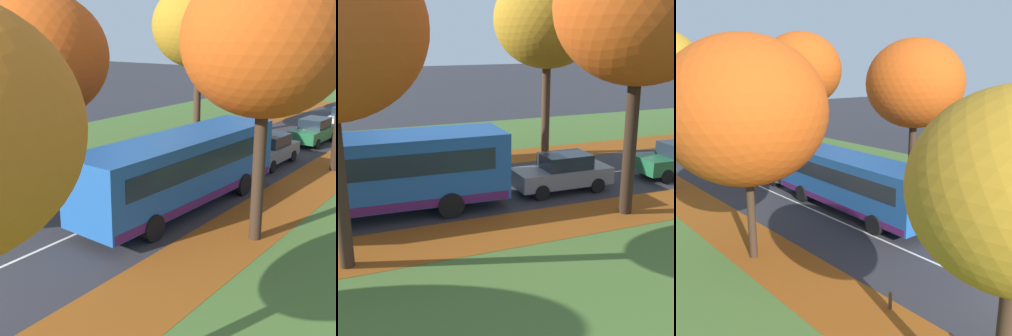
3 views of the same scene
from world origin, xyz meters
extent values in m
cube|color=#8C4714|center=(-4.60, 14.00, 0.01)|extent=(2.80, 60.00, 0.00)
cube|color=#476B2D|center=(9.20, 20.00, 0.00)|extent=(12.00, 90.00, 0.01)
cube|color=#8C4714|center=(4.60, 14.00, 0.01)|extent=(2.80, 60.00, 0.00)
cube|color=silver|center=(0.00, 20.00, 0.00)|extent=(0.12, 80.00, 0.01)
cylinder|color=#382619|center=(-5.13, 8.94, 1.78)|extent=(0.32, 0.32, 3.56)
ellipsoid|color=#C64C14|center=(-5.13, 8.94, 5.89)|extent=(6.21, 6.21, 5.59)
cylinder|color=#382619|center=(5.27, 9.52, 2.33)|extent=(0.42, 0.42, 4.65)
ellipsoid|color=#C64C14|center=(5.27, 9.52, 6.66)|extent=(5.36, 5.36, 4.82)
cylinder|color=black|center=(4.74, 19.58, 2.60)|extent=(0.47, 0.47, 5.20)
ellipsoid|color=#C64C14|center=(4.74, 19.58, 7.41)|extent=(5.90, 5.90, 5.31)
cylinder|color=black|center=(5.31, 31.49, 2.04)|extent=(0.37, 0.37, 4.08)
ellipsoid|color=#C64C14|center=(5.31, 31.49, 6.36)|extent=(6.06, 6.06, 5.45)
cylinder|color=#4C3823|center=(-3.59, 2.89, 0.29)|extent=(0.12, 0.12, 0.58)
cube|color=#1E5199|center=(1.46, 10.52, 1.73)|extent=(2.86, 10.48, 2.50)
cube|color=#19232D|center=(1.28, 5.38, 2.08)|extent=(2.30, 0.18, 1.30)
cube|color=#19232D|center=(1.46, 10.52, 2.13)|extent=(2.86, 9.23, 0.80)
cube|color=#4C1951|center=(1.46, 10.52, 0.66)|extent=(2.87, 10.27, 0.32)
cylinder|color=black|center=(2.54, 7.26, 0.48)|extent=(0.33, 0.97, 0.96)
cylinder|color=black|center=(0.16, 7.34, 0.48)|extent=(0.33, 0.97, 0.96)
cylinder|color=black|center=(2.75, 13.34, 0.48)|extent=(0.33, 0.97, 0.96)
cylinder|color=black|center=(0.38, 13.42, 0.48)|extent=(0.33, 0.97, 0.96)
cube|color=slate|center=(1.53, 18.57, 0.67)|extent=(1.74, 4.22, 0.70)
cube|color=#19232D|center=(1.54, 18.72, 1.32)|extent=(1.47, 2.03, 0.60)
cylinder|color=black|center=(2.30, 17.26, 0.32)|extent=(0.23, 0.64, 0.64)
cylinder|color=black|center=(0.74, 17.28, 0.32)|extent=(0.23, 0.64, 0.64)
cylinder|color=black|center=(2.33, 19.87, 0.32)|extent=(0.23, 0.64, 0.64)
cylinder|color=black|center=(0.77, 19.88, 0.32)|extent=(0.23, 0.64, 0.64)
cube|color=#1E6038|center=(1.65, 24.81, 0.67)|extent=(1.81, 4.24, 0.70)
cube|color=#19232D|center=(1.65, 24.96, 1.32)|extent=(1.50, 2.05, 0.60)
cylinder|color=black|center=(2.40, 23.49, 0.32)|extent=(0.24, 0.65, 0.64)
cylinder|color=black|center=(0.83, 23.53, 0.32)|extent=(0.24, 0.65, 0.64)
cylinder|color=black|center=(2.46, 26.10, 0.32)|extent=(0.24, 0.65, 0.64)
cylinder|color=black|center=(0.90, 26.14, 0.32)|extent=(0.24, 0.65, 0.64)
cube|color=silver|center=(1.73, 30.81, 0.67)|extent=(1.88, 4.27, 0.70)
cube|color=#19232D|center=(1.73, 30.96, 1.32)|extent=(1.53, 2.08, 0.60)
cylinder|color=black|center=(2.57, 29.54, 0.32)|extent=(0.25, 0.65, 0.64)
cylinder|color=black|center=(1.01, 29.47, 0.32)|extent=(0.25, 0.65, 0.64)
cylinder|color=black|center=(2.46, 32.15, 0.32)|extent=(0.25, 0.65, 0.64)
cylinder|color=black|center=(0.89, 32.08, 0.32)|extent=(0.25, 0.65, 0.64)
camera|label=1|loc=(11.81, -4.23, 6.92)|focal=50.00mm
camera|label=2|loc=(18.41, 9.21, 6.53)|focal=50.00mm
camera|label=3|loc=(-11.87, -4.51, 7.33)|focal=42.00mm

